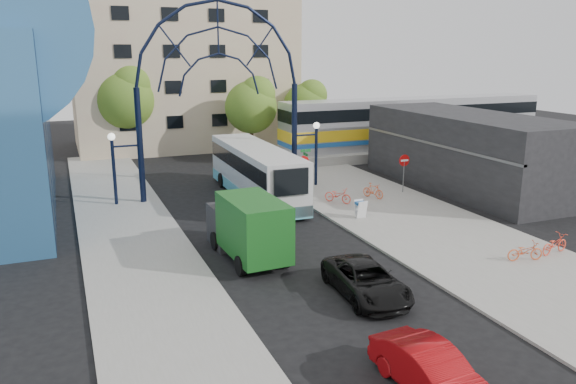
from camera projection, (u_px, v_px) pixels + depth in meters
name	position (u px, v px, depth m)	size (l,w,h in m)	color
ground	(313.00, 273.00, 23.61)	(120.00, 120.00, 0.00)	black
sidewalk_east	(418.00, 224.00, 30.11)	(8.00, 56.00, 0.12)	gray
plaza_west	(136.00, 247.00, 26.60)	(5.00, 50.00, 0.12)	gray
gateway_arch	(219.00, 59.00, 34.07)	(13.64, 0.44, 12.10)	black
stop_sign	(304.00, 165.00, 35.64)	(0.80, 0.07, 2.50)	slate
do_not_enter_sign	(404.00, 164.00, 36.11)	(0.76, 0.07, 2.48)	slate
street_name_sign	(306.00, 161.00, 36.29)	(0.70, 0.70, 2.80)	slate
sandwich_board	(361.00, 207.00, 30.83)	(0.55, 0.61, 0.99)	white
commercial_block_east	(467.00, 151.00, 37.81)	(6.00, 16.00, 5.00)	black
apartment_block	(182.00, 72.00, 54.01)	(20.00, 12.10, 14.00)	tan
train_platform	(413.00, 149.00, 50.56)	(32.00, 5.00, 0.80)	gray
train_car	(415.00, 122.00, 49.95)	(25.10, 3.05, 4.20)	#B7B7BC
tree_north_a	(253.00, 104.00, 47.98)	(4.48, 4.48, 7.00)	#382314
tree_north_b	(126.00, 96.00, 47.76)	(5.12, 5.12, 8.00)	#382314
tree_north_c	(307.00, 104.00, 52.05)	(4.16, 4.16, 6.50)	#382314
city_bus	(256.00, 172.00, 35.12)	(2.95, 12.00, 3.28)	silver
green_truck	(247.00, 227.00, 25.05)	(2.45, 5.86, 2.91)	black
black_suv	(366.00, 280.00, 21.27)	(2.13, 4.62, 1.28)	black
red_sedan	(432.00, 371.00, 15.20)	(1.41, 4.05, 1.34)	#93090C
bike_near_a	(338.00, 195.00, 33.93)	(0.61, 1.75, 0.92)	#FF4533
bike_near_b	(373.00, 191.00, 35.03)	(0.44, 1.54, 0.93)	#EC5B2F
bike_far_a	(525.00, 251.00, 24.60)	(0.57, 1.63, 0.86)	#E15B2D
bike_far_c	(555.00, 244.00, 25.45)	(0.60, 1.72, 0.91)	#EE482F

